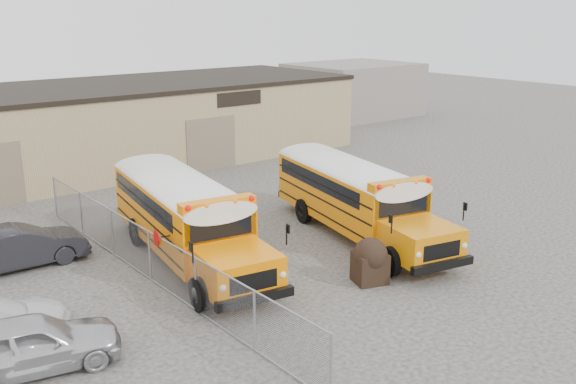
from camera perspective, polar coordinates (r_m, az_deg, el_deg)
ground at (r=23.35m, az=4.72°, el=-6.43°), size 120.00×120.00×0.00m
warehouse at (r=39.13m, az=-15.83°, el=5.81°), size 30.20×10.20×4.67m
chainlink_fence at (r=22.11m, az=-12.19°, el=-5.56°), size 0.07×18.07×1.81m
distant_building_right at (r=55.93m, az=5.80°, el=9.05°), size 10.00×8.00×4.40m
school_bus_left at (r=29.49m, az=-13.52°, el=1.60°), size 4.22×10.79×3.08m
school_bus_right at (r=31.26m, az=-0.11°, el=2.78°), size 4.65×10.57×3.01m
tarp_bundle at (r=21.71m, az=7.32°, el=-6.00°), size 1.30×1.23×1.57m
car_silver at (r=17.83m, az=-21.87°, el=-12.41°), size 4.69×2.69×1.50m
car_dark at (r=24.71m, az=-22.70°, el=-4.53°), size 4.63×1.79×1.50m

